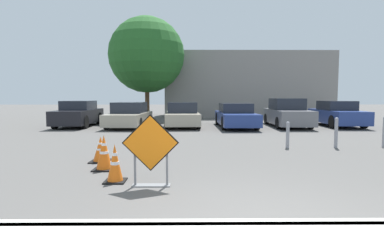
{
  "coord_description": "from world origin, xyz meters",
  "views": [
    {
      "loc": [
        -1.04,
        -3.59,
        1.69
      ],
      "look_at": [
        -0.91,
        10.61,
        0.56
      ],
      "focal_mm": 28.0,
      "sensor_mm": 36.0,
      "label": 1
    }
  ],
  "objects_px": {
    "road_closed_sign": "(151,149)",
    "bollard_nearest": "(288,134)",
    "traffic_cone_second": "(104,153)",
    "traffic_cone_third": "(101,150)",
    "parked_car_second": "(129,116)",
    "parked_car_sixth": "(337,114)",
    "parked_car_fifth": "(287,114)",
    "parked_car_fourth": "(236,116)",
    "parked_car_third": "(182,115)",
    "parked_car_nearest": "(78,114)",
    "bollard_third": "(384,131)",
    "bollard_second": "(336,132)",
    "traffic_cone_nearest": "(115,163)"
  },
  "relations": [
    {
      "from": "road_closed_sign",
      "to": "bollard_nearest",
      "type": "xyz_separation_m",
      "value": [
        3.96,
        4.21,
        -0.26
      ]
    },
    {
      "from": "traffic_cone_second",
      "to": "bollard_nearest",
      "type": "height_order",
      "value": "bollard_nearest"
    },
    {
      "from": "road_closed_sign",
      "to": "traffic_cone_third",
      "type": "distance_m",
      "value": 2.7
    },
    {
      "from": "parked_car_second",
      "to": "parked_car_sixth",
      "type": "bearing_deg",
      "value": -176.03
    },
    {
      "from": "parked_car_fifth",
      "to": "parked_car_sixth",
      "type": "relative_size",
      "value": 1.04
    },
    {
      "from": "traffic_cone_second",
      "to": "parked_car_fourth",
      "type": "xyz_separation_m",
      "value": [
        4.5,
        9.51,
        0.23
      ]
    },
    {
      "from": "parked_car_second",
      "to": "parked_car_third",
      "type": "distance_m",
      "value": 2.94
    },
    {
      "from": "parked_car_fifth",
      "to": "traffic_cone_second",
      "type": "bearing_deg",
      "value": 55.14
    },
    {
      "from": "road_closed_sign",
      "to": "parked_car_fourth",
      "type": "xyz_separation_m",
      "value": [
        3.26,
        10.83,
        -0.09
      ]
    },
    {
      "from": "traffic_cone_second",
      "to": "parked_car_nearest",
      "type": "relative_size",
      "value": 0.19
    },
    {
      "from": "parked_car_second",
      "to": "parked_car_third",
      "type": "bearing_deg",
      "value": -173.98
    },
    {
      "from": "bollard_nearest",
      "to": "bollard_third",
      "type": "bearing_deg",
      "value": 0.0
    },
    {
      "from": "parked_car_nearest",
      "to": "parked_car_third",
      "type": "bearing_deg",
      "value": 177.82
    },
    {
      "from": "road_closed_sign",
      "to": "bollard_nearest",
      "type": "relative_size",
      "value": 1.57
    },
    {
      "from": "parked_car_nearest",
      "to": "bollard_second",
      "type": "distance_m",
      "value": 13.22
    },
    {
      "from": "bollard_nearest",
      "to": "bollard_second",
      "type": "bearing_deg",
      "value": 0.0
    },
    {
      "from": "parked_car_second",
      "to": "parked_car_third",
      "type": "height_order",
      "value": "parked_car_second"
    },
    {
      "from": "traffic_cone_second",
      "to": "parked_car_third",
      "type": "distance_m",
      "value": 10.09
    },
    {
      "from": "parked_car_second",
      "to": "bollard_nearest",
      "type": "bearing_deg",
      "value": 136.11
    },
    {
      "from": "traffic_cone_nearest",
      "to": "parked_car_fifth",
      "type": "xyz_separation_m",
      "value": [
        6.94,
        10.85,
        0.35
      ]
    },
    {
      "from": "traffic_cone_second",
      "to": "bollard_third",
      "type": "height_order",
      "value": "bollard_third"
    },
    {
      "from": "parked_car_fourth",
      "to": "bollard_nearest",
      "type": "distance_m",
      "value": 6.65
    },
    {
      "from": "parked_car_second",
      "to": "parked_car_fifth",
      "type": "xyz_separation_m",
      "value": [
        8.8,
        0.07,
        0.09
      ]
    },
    {
      "from": "parked_car_sixth",
      "to": "bollard_third",
      "type": "relative_size",
      "value": 4.16
    },
    {
      "from": "traffic_cone_nearest",
      "to": "bollard_second",
      "type": "height_order",
      "value": "bollard_second"
    },
    {
      "from": "road_closed_sign",
      "to": "bollard_third",
      "type": "height_order",
      "value": "road_closed_sign"
    },
    {
      "from": "parked_car_fourth",
      "to": "parked_car_fifth",
      "type": "xyz_separation_m",
      "value": [
        2.93,
        0.35,
        0.09
      ]
    },
    {
      "from": "traffic_cone_second",
      "to": "road_closed_sign",
      "type": "bearing_deg",
      "value": -46.65
    },
    {
      "from": "traffic_cone_third",
      "to": "bollard_third",
      "type": "height_order",
      "value": "bollard_third"
    },
    {
      "from": "traffic_cone_nearest",
      "to": "parked_car_fifth",
      "type": "relative_size",
      "value": 0.17
    },
    {
      "from": "traffic_cone_nearest",
      "to": "parked_car_sixth",
      "type": "relative_size",
      "value": 0.17
    },
    {
      "from": "traffic_cone_third",
      "to": "parked_car_sixth",
      "type": "bearing_deg",
      "value": 40.82
    },
    {
      "from": "traffic_cone_nearest",
      "to": "parked_car_nearest",
      "type": "xyz_separation_m",
      "value": [
        -4.79,
        11.07,
        0.31
      ]
    },
    {
      "from": "parked_car_nearest",
      "to": "parked_car_fourth",
      "type": "height_order",
      "value": "parked_car_nearest"
    },
    {
      "from": "parked_car_nearest",
      "to": "bollard_third",
      "type": "xyz_separation_m",
      "value": [
        12.69,
        -7.19,
        -0.13
      ]
    },
    {
      "from": "traffic_cone_second",
      "to": "parked_car_third",
      "type": "xyz_separation_m",
      "value": [
        1.57,
        9.97,
        0.24
      ]
    },
    {
      "from": "traffic_cone_nearest",
      "to": "parked_car_sixth",
      "type": "bearing_deg",
      "value": 48.28
    },
    {
      "from": "traffic_cone_nearest",
      "to": "road_closed_sign",
      "type": "bearing_deg",
      "value": -23.42
    },
    {
      "from": "bollard_second",
      "to": "traffic_cone_nearest",
      "type": "bearing_deg",
      "value": -148.33
    },
    {
      "from": "parked_car_fifth",
      "to": "parked_car_nearest",
      "type": "bearing_deg",
      "value": 1.09
    },
    {
      "from": "road_closed_sign",
      "to": "traffic_cone_second",
      "type": "bearing_deg",
      "value": 133.35
    },
    {
      "from": "bollard_nearest",
      "to": "bollard_second",
      "type": "distance_m",
      "value": 1.6
    },
    {
      "from": "parked_car_fifth",
      "to": "bollard_second",
      "type": "height_order",
      "value": "parked_car_fifth"
    },
    {
      "from": "parked_car_fourth",
      "to": "parked_car_fifth",
      "type": "relative_size",
      "value": 1.04
    },
    {
      "from": "bollard_second",
      "to": "bollard_third",
      "type": "relative_size",
      "value": 0.96
    },
    {
      "from": "road_closed_sign",
      "to": "bollard_second",
      "type": "relative_size",
      "value": 1.36
    },
    {
      "from": "parked_car_second",
      "to": "parked_car_sixth",
      "type": "relative_size",
      "value": 1.04
    },
    {
      "from": "bollard_second",
      "to": "road_closed_sign",
      "type": "bearing_deg",
      "value": -142.82
    },
    {
      "from": "traffic_cone_nearest",
      "to": "traffic_cone_second",
      "type": "relative_size",
      "value": 0.94
    },
    {
      "from": "parked_car_sixth",
      "to": "parked_car_third",
      "type": "bearing_deg",
      "value": 2.63
    }
  ]
}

